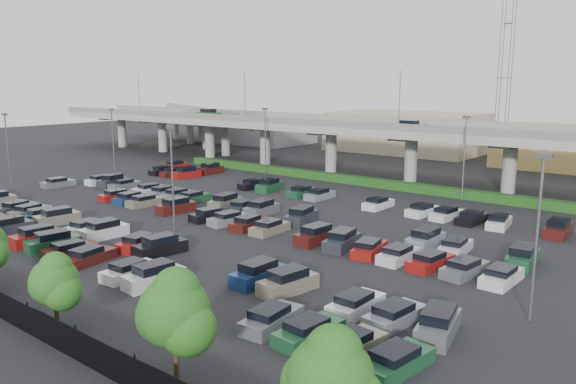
% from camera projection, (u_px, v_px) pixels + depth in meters
% --- Properties ---
extents(ground, '(280.00, 280.00, 0.00)m').
position_uv_depth(ground, '(232.00, 217.00, 60.57)').
color(ground, black).
extents(overpass, '(150.00, 13.00, 15.80)m').
position_uv_depth(overpass, '(380.00, 132.00, 83.85)').
color(overpass, gray).
rests_on(overpass, ground).
extents(on_ramp, '(50.93, 30.13, 8.80)m').
position_uv_depth(on_ramp, '(198.00, 116.00, 124.14)').
color(on_ramp, gray).
rests_on(on_ramp, ground).
extents(hedge, '(66.00, 1.60, 1.10)m').
position_uv_depth(hedge, '(355.00, 180.00, 79.63)').
color(hedge, '#113C13').
rests_on(hedge, ground).
extents(parked_cars, '(62.96, 41.61, 1.67)m').
position_uv_depth(parked_cars, '(200.00, 217.00, 57.73)').
color(parked_cars, gray).
rests_on(parked_cars, ground).
extents(light_poles, '(66.90, 48.38, 10.30)m').
position_uv_depth(light_poles, '(217.00, 154.00, 63.42)').
color(light_poles, '#525358').
rests_on(light_poles, ground).
extents(distant_buildings, '(138.00, 24.00, 9.00)m').
position_uv_depth(distant_buildings, '(525.00, 142.00, 99.65)').
color(distant_buildings, gray).
rests_on(distant_buildings, ground).
extents(comm_tower, '(2.40, 2.40, 30.00)m').
position_uv_depth(comm_tower, '(505.00, 75.00, 111.82)').
color(comm_tower, '#525358').
rests_on(comm_tower, ground).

